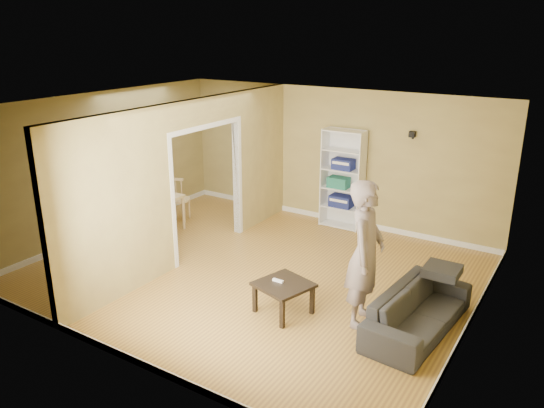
{
  "coord_description": "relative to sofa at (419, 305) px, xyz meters",
  "views": [
    {
      "loc": [
        4.28,
        -6.27,
        3.67
      ],
      "look_at": [
        0.2,
        0.2,
        1.1
      ],
      "focal_mm": 35.0,
      "sensor_mm": 36.0,
      "label": 1
    }
  ],
  "objects": [
    {
      "name": "room_shell",
      "position": [
        -2.7,
        0.31,
        0.94
      ],
      "size": [
        6.5,
        6.5,
        6.5
      ],
      "color": "#B98E3A",
      "rests_on": "ground"
    },
    {
      "name": "partition",
      "position": [
        -3.9,
        0.31,
        0.94
      ],
      "size": [
        0.22,
        5.5,
        2.6
      ],
      "primitive_type": null,
      "color": "tan",
      "rests_on": "ground"
    },
    {
      "name": "wall_speaker",
      "position": [
        -1.2,
        3.0,
        1.54
      ],
      "size": [
        0.1,
        0.1,
        0.1
      ],
      "primitive_type": "cube",
      "color": "black",
      "rests_on": "room_shell"
    },
    {
      "name": "sofa",
      "position": [
        0.0,
        0.0,
        0.0
      ],
      "size": [
        1.96,
        0.98,
        0.72
      ],
      "primitive_type": "imported",
      "rotation": [
        0.0,
        0.0,
        1.48
      ],
      "color": "#2F2E33",
      "rests_on": "ground"
    },
    {
      "name": "person",
      "position": [
        -0.68,
        -0.18,
        0.76
      ],
      "size": [
        0.91,
        0.76,
        2.25
      ],
      "primitive_type": "imported",
      "rotation": [
        0.0,
        0.0,
        1.73
      ],
      "color": "slate",
      "rests_on": "ground"
    },
    {
      "name": "bookshelf",
      "position": [
        -2.41,
        2.91,
        0.58
      ],
      "size": [
        0.79,
        0.35,
        1.88
      ],
      "color": "white",
      "rests_on": "ground"
    },
    {
      "name": "paper_box_navy_a",
      "position": [
        -2.42,
        2.86,
        0.15
      ],
      "size": [
        0.43,
        0.28,
        0.22
      ],
      "primitive_type": "cube",
      "color": "navy",
      "rests_on": "bookshelf"
    },
    {
      "name": "paper_box_teal",
      "position": [
        -2.49,
        2.86,
        0.5
      ],
      "size": [
        0.39,
        0.25,
        0.2
      ],
      "primitive_type": "cube",
      "color": "#1B7C58",
      "rests_on": "bookshelf"
    },
    {
      "name": "paper_box_navy_b",
      "position": [
        -2.41,
        2.86,
        0.87
      ],
      "size": [
        0.39,
        0.25,
        0.2
      ],
      "primitive_type": "cube",
      "color": "navy",
      "rests_on": "bookshelf"
    },
    {
      "name": "coffee_table",
      "position": [
        -1.66,
        -0.54,
        0.01
      ],
      "size": [
        0.65,
        0.65,
        0.44
      ],
      "rotation": [
        0.0,
        0.0,
        -0.29
      ],
      "color": "black",
      "rests_on": "ground"
    },
    {
      "name": "game_controller",
      "position": [
        -1.75,
        -0.53,
        0.09
      ],
      "size": [
        0.15,
        0.04,
        0.03
      ],
      "primitive_type": "cube",
      "color": "white",
      "rests_on": "coffee_table"
    },
    {
      "name": "dining_table",
      "position": [
        -5.37,
        0.8,
        0.24
      ],
      "size": [
        1.09,
        0.73,
        0.68
      ],
      "rotation": [
        0.0,
        0.0,
        0.01
      ],
      "color": "#DABF73",
      "rests_on": "ground"
    },
    {
      "name": "chair_left",
      "position": [
        -6.19,
        0.77,
        0.08
      ],
      "size": [
        0.42,
        0.42,
        0.89
      ],
      "primitive_type": null,
      "rotation": [
        0.0,
        0.0,
        -1.53
      ],
      "color": "tan",
      "rests_on": "ground"
    },
    {
      "name": "chair_near",
      "position": [
        -5.38,
        0.13,
        0.11
      ],
      "size": [
        0.44,
        0.44,
        0.94
      ],
      "primitive_type": null,
      "rotation": [
        0.0,
        0.0,
        -0.01
      ],
      "color": "tan",
      "rests_on": "ground"
    },
    {
      "name": "chair_far",
      "position": [
        -5.26,
        1.46,
        0.1
      ],
      "size": [
        0.55,
        0.55,
        0.92
      ],
      "primitive_type": null,
      "rotation": [
        0.0,
        0.0,
        3.52
      ],
      "color": "tan",
      "rests_on": "ground"
    }
  ]
}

